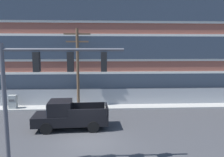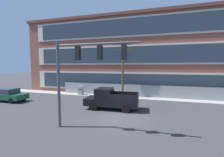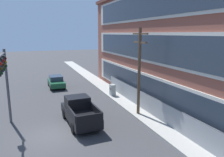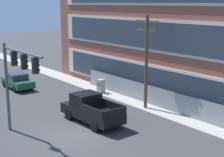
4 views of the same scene
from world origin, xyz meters
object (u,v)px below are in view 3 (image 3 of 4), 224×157
pickup_truck_black (80,112)px  sedan_dark_green (56,81)px  traffic_signal_mast (4,73)px  utility_pole_near_corner (139,68)px  electrical_cabinet (113,91)px

pickup_truck_black → sedan_dark_green: (-12.83, -0.31, -0.17)m
traffic_signal_mast → utility_pole_near_corner: (0.49, 10.46, -0.13)m
utility_pole_near_corner → electrical_cabinet: (-6.13, -0.07, -3.53)m
utility_pole_near_corner → sedan_dark_green: bearing=-156.9°
traffic_signal_mast → electrical_cabinet: bearing=118.5°
sedan_dark_green → utility_pole_near_corner: utility_pole_near_corner is taller
sedan_dark_green → electrical_cabinet: sedan_dark_green is taller
traffic_signal_mast → pickup_truck_black: bearing=86.0°
traffic_signal_mast → utility_pole_near_corner: bearing=87.3°
traffic_signal_mast → utility_pole_near_corner: 10.47m
traffic_signal_mast → electrical_cabinet: 12.37m
electrical_cabinet → utility_pole_near_corner: bearing=0.7°
pickup_truck_black → electrical_cabinet: bearing=139.3°
utility_pole_near_corner → pickup_truck_black: bearing=-91.4°
utility_pole_near_corner → electrical_cabinet: 7.07m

